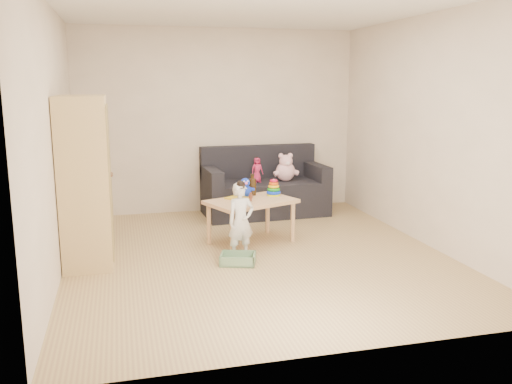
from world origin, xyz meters
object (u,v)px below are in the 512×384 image
object	(u,v)px
play_table	(251,221)
toddler	(241,222)
sofa	(265,198)
wardrobe	(85,180)

from	to	relation	value
play_table	toddler	world-z (taller)	toddler
sofa	play_table	bearing A→B (deg)	-113.76
sofa	wardrobe	bearing A→B (deg)	-148.91
sofa	toddler	distance (m)	2.02
sofa	play_table	size ratio (longest dim) A/B	1.75
play_table	sofa	bearing A→B (deg)	68.40
toddler	sofa	bearing A→B (deg)	54.22
wardrobe	play_table	distance (m)	1.91
sofa	play_table	xyz separation A→B (m)	(-0.53, -1.33, 0.02)
wardrobe	toddler	distance (m)	1.66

